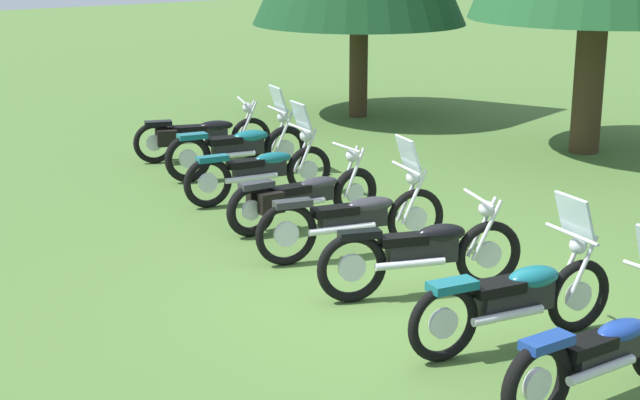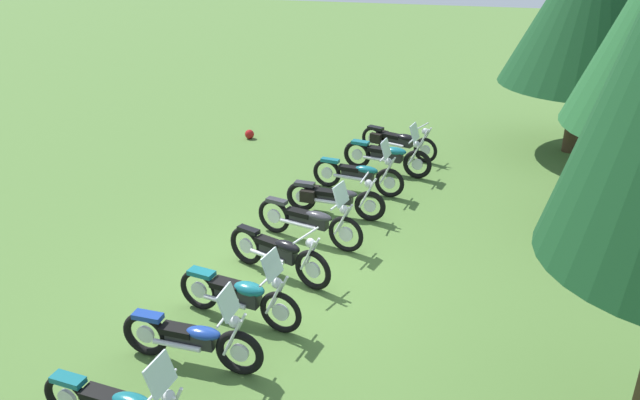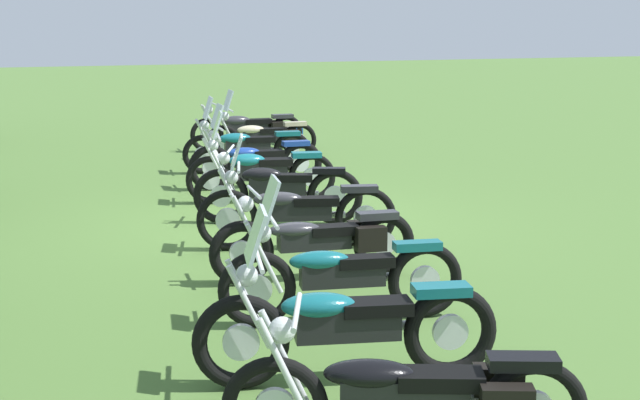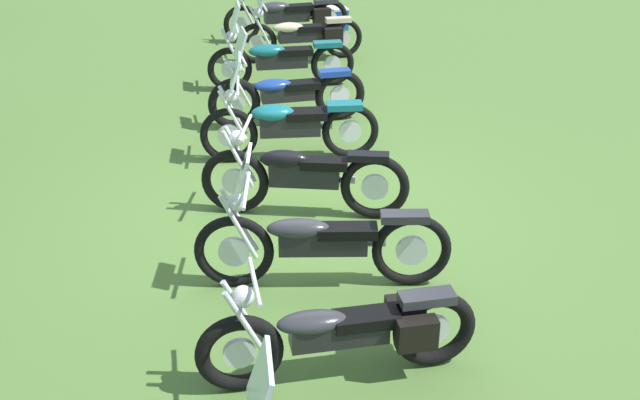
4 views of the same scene
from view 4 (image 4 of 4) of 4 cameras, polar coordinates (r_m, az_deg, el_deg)
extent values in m
plane|color=#4C7033|center=(8.77, -0.78, -0.88)|extent=(80.00, 80.00, 0.00)
cube|color=silver|center=(4.59, -4.37, -13.32)|extent=(0.46, 0.21, 0.39)
torus|color=black|center=(6.17, -5.84, -10.95)|extent=(0.17, 0.69, 0.69)
cylinder|color=silver|center=(6.17, -5.84, -10.95)|extent=(0.07, 0.26, 0.26)
torus|color=black|center=(6.44, 8.25, -9.24)|extent=(0.17, 0.69, 0.69)
cylinder|color=silver|center=(6.44, 8.25, -9.24)|extent=(0.07, 0.26, 0.26)
cube|color=black|center=(6.21, 1.39, -9.50)|extent=(0.25, 0.78, 0.20)
ellipsoid|color=#2D2D33|center=(6.10, -0.59, -8.80)|extent=(0.28, 0.56, 0.16)
cube|color=black|center=(6.19, 3.36, -8.56)|extent=(0.26, 0.53, 0.10)
cube|color=#2D2D33|center=(6.24, 7.75, -7.02)|extent=(0.21, 0.45, 0.08)
cylinder|color=silver|center=(5.94, -5.32, -9.08)|extent=(0.07, 0.34, 0.65)
cylinder|color=silver|center=(6.05, -5.47, -8.26)|extent=(0.07, 0.34, 0.65)
cylinder|color=silver|center=(5.81, -4.75, -5.89)|extent=(0.64, 0.08, 0.04)
sphere|color=silver|center=(5.87, -5.59, -6.96)|extent=(0.18, 0.18, 0.17)
cylinder|color=silver|center=(6.38, 2.67, -9.16)|extent=(0.13, 0.78, 0.08)
cube|color=black|center=(6.21, 7.00, -9.58)|extent=(0.16, 0.33, 0.26)
cube|color=black|center=(6.45, 6.17, -7.96)|extent=(0.16, 0.33, 0.26)
torus|color=black|center=(7.36, -6.23, -3.73)|extent=(0.27, 0.74, 0.74)
cylinder|color=silver|center=(7.36, -6.23, -3.73)|extent=(0.12, 0.30, 0.29)
torus|color=black|center=(7.39, 6.64, -3.64)|extent=(0.27, 0.74, 0.74)
cylinder|color=silver|center=(7.39, 6.64, -3.64)|extent=(0.12, 0.30, 0.29)
cube|color=black|center=(7.28, 0.22, -3.02)|extent=(0.38, 0.84, 0.23)
ellipsoid|color=#2D2D33|center=(7.21, -1.59, -2.07)|extent=(0.36, 0.62, 0.18)
cube|color=black|center=(7.23, 2.02, -2.25)|extent=(0.34, 0.58, 0.10)
cube|color=#2D2D33|center=(7.20, 6.16, -1.22)|extent=(0.27, 0.47, 0.08)
cylinder|color=silver|center=(7.15, -5.92, -1.97)|extent=(0.13, 0.34, 0.65)
cylinder|color=silver|center=(7.27, -5.83, -1.44)|extent=(0.13, 0.34, 0.65)
cylinder|color=silver|center=(7.04, -5.36, 0.70)|extent=(0.70, 0.21, 0.04)
sphere|color=silver|center=(7.11, -6.04, -0.17)|extent=(0.21, 0.21, 0.17)
cylinder|color=silver|center=(7.42, 1.60, -3.11)|extent=(0.28, 0.81, 0.08)
cube|color=silver|center=(6.97, -5.58, 2.02)|extent=(0.46, 0.26, 0.39)
torus|color=black|center=(8.67, -6.16, 1.35)|extent=(0.36, 0.74, 0.75)
cylinder|color=silver|center=(8.67, -6.16, 1.35)|extent=(0.15, 0.29, 0.29)
torus|color=black|center=(8.52, 3.99, 0.95)|extent=(0.36, 0.74, 0.75)
cylinder|color=silver|center=(8.52, 3.99, 0.95)|extent=(0.15, 0.29, 0.29)
cube|color=black|center=(8.51, -1.14, 1.88)|extent=(0.42, 0.77, 0.27)
ellipsoid|color=black|center=(8.46, -2.57, 2.94)|extent=(0.39, 0.58, 0.21)
cube|color=black|center=(8.43, 0.27, 2.65)|extent=(0.36, 0.54, 0.10)
cube|color=black|center=(8.37, 3.52, 3.14)|extent=(0.30, 0.47, 0.08)
cylinder|color=silver|center=(8.47, -5.95, 2.96)|extent=(0.16, 0.33, 0.65)
cylinder|color=silver|center=(8.59, -5.79, 3.31)|extent=(0.16, 0.33, 0.65)
cylinder|color=silver|center=(8.38, -5.44, 5.22)|extent=(0.68, 0.28, 0.04)
sphere|color=silver|center=(8.45, -6.00, 4.48)|extent=(0.22, 0.22, 0.17)
cylinder|color=silver|center=(8.63, 0.05, 1.55)|extent=(0.34, 0.74, 0.08)
torus|color=black|center=(9.90, -6.60, 4.67)|extent=(0.22, 0.73, 0.72)
cylinder|color=silver|center=(9.90, -6.60, 4.67)|extent=(0.10, 0.29, 0.28)
torus|color=black|center=(9.97, 2.20, 4.99)|extent=(0.22, 0.73, 0.72)
cylinder|color=silver|center=(9.97, 2.20, 4.99)|extent=(0.10, 0.29, 0.28)
cube|color=black|center=(9.86, -2.19, 5.47)|extent=(0.36, 0.78, 0.26)
ellipsoid|color=#14606B|center=(9.79, -3.44, 6.30)|extent=(0.38, 0.58, 0.20)
cube|color=black|center=(9.82, -0.98, 6.22)|extent=(0.35, 0.54, 0.10)
cube|color=#14606B|center=(9.83, 1.77, 6.82)|extent=(0.29, 0.47, 0.08)
cylinder|color=silver|center=(9.71, -6.34, 6.10)|extent=(0.10, 0.34, 0.65)
cylinder|color=silver|center=(9.87, -6.33, 6.47)|extent=(0.10, 0.34, 0.65)
cylinder|color=silver|center=(9.67, -5.96, 8.17)|extent=(0.71, 0.16, 0.04)
sphere|color=silver|center=(9.71, -6.46, 7.48)|extent=(0.20, 0.20, 0.17)
cylinder|color=silver|center=(10.04, -1.27, 5.30)|extent=(0.21, 0.76, 0.08)
cube|color=silver|center=(9.61, -6.13, 9.18)|extent=(0.46, 0.23, 0.39)
torus|color=black|center=(10.94, -6.21, 6.94)|extent=(0.14, 0.73, 0.73)
cylinder|color=silver|center=(10.94, -6.21, 6.94)|extent=(0.06, 0.27, 0.27)
torus|color=black|center=(11.20, 1.44, 7.60)|extent=(0.14, 0.73, 0.73)
cylinder|color=silver|center=(11.20, 1.44, 7.60)|extent=(0.06, 0.27, 0.27)
cube|color=black|center=(11.01, -2.35, 7.74)|extent=(0.23, 0.75, 0.21)
ellipsoid|color=navy|center=(10.94, -3.43, 8.28)|extent=(0.27, 0.53, 0.16)
cube|color=black|center=(11.02, -1.30, 8.31)|extent=(0.25, 0.50, 0.10)
cube|color=navy|center=(11.07, 1.05, 9.19)|extent=(0.20, 0.45, 0.08)
cylinder|color=silver|center=(10.77, -5.92, 8.32)|extent=(0.05, 0.34, 0.65)
cylinder|color=silver|center=(10.92, -6.03, 8.57)|extent=(0.05, 0.34, 0.65)
cylinder|color=silver|center=(10.75, -5.63, 10.18)|extent=(0.68, 0.06, 0.04)
sphere|color=silver|center=(10.78, -6.08, 9.53)|extent=(0.18, 0.18, 0.17)
cylinder|color=silver|center=(11.19, -1.64, 7.67)|extent=(0.10, 0.74, 0.08)
cube|color=silver|center=(10.70, -5.79, 11.09)|extent=(0.44, 0.17, 0.39)
torus|color=black|center=(12.43, -6.53, 9.38)|extent=(0.17, 0.70, 0.69)
cylinder|color=silver|center=(12.43, -6.53, 9.38)|extent=(0.08, 0.27, 0.27)
torus|color=black|center=(12.61, 0.91, 9.81)|extent=(0.17, 0.70, 0.69)
cylinder|color=silver|center=(12.61, 0.91, 9.81)|extent=(0.08, 0.27, 0.27)
cube|color=black|center=(12.46, -2.80, 10.10)|extent=(0.29, 0.82, 0.25)
ellipsoid|color=#14606B|center=(12.39, -3.85, 10.71)|extent=(0.32, 0.59, 0.19)
cube|color=black|center=(12.45, -1.78, 10.69)|extent=(0.30, 0.55, 0.10)
cube|color=#14606B|center=(12.50, 0.55, 11.21)|extent=(0.23, 0.46, 0.08)
cylinder|color=silver|center=(12.27, -6.30, 10.61)|extent=(0.08, 0.34, 0.65)
cylinder|color=silver|center=(12.42, -6.35, 10.81)|extent=(0.08, 0.34, 0.65)
cylinder|color=silver|center=(12.26, -6.03, 12.24)|extent=(0.66, 0.10, 0.04)
sphere|color=silver|center=(12.29, -6.43, 11.68)|extent=(0.19, 0.19, 0.17)
cylinder|color=silver|center=(12.63, -2.05, 9.92)|extent=(0.16, 0.80, 0.08)
cube|color=silver|center=(12.21, -6.16, 13.05)|extent=(0.45, 0.20, 0.39)
torus|color=black|center=(13.76, -4.59, 11.24)|extent=(0.14, 0.70, 0.69)
cylinder|color=silver|center=(13.76, -4.59, 11.24)|extent=(0.07, 0.27, 0.27)
torus|color=black|center=(14.01, 1.65, 11.61)|extent=(0.14, 0.70, 0.69)
cylinder|color=silver|center=(14.01, 1.65, 11.61)|extent=(0.07, 0.27, 0.27)
cube|color=black|center=(13.84, -1.45, 11.84)|extent=(0.24, 0.76, 0.23)
ellipsoid|color=beige|center=(13.77, -2.32, 12.34)|extent=(0.27, 0.54, 0.18)
cube|color=black|center=(13.85, -0.59, 12.32)|extent=(0.25, 0.51, 0.10)
cube|color=beige|center=(13.91, 1.34, 12.90)|extent=(0.20, 0.45, 0.08)
cylinder|color=silver|center=(13.62, -4.34, 12.38)|extent=(0.06, 0.34, 0.65)
cylinder|color=silver|center=(13.76, -4.42, 12.53)|extent=(0.06, 0.34, 0.65)
cylinder|color=silver|center=(13.62, -4.09, 13.85)|extent=(0.71, 0.08, 0.04)
sphere|color=silver|center=(13.63, -4.46, 13.33)|extent=(0.18, 0.18, 0.17)
cylinder|color=silver|center=(14.00, -0.85, 11.69)|extent=(0.13, 0.75, 0.08)
cube|color=black|center=(13.80, 0.97, 11.80)|extent=(0.16, 0.33, 0.26)
cube|color=black|center=(14.09, 0.70, 12.13)|extent=(0.16, 0.33, 0.26)
torus|color=black|center=(14.98, -5.65, 12.55)|extent=(0.10, 0.70, 0.70)
cylinder|color=silver|center=(14.98, -5.65, 12.55)|extent=(0.05, 0.27, 0.27)
torus|color=black|center=(15.34, 0.72, 13.02)|extent=(0.10, 0.70, 0.70)
cylinder|color=silver|center=(15.34, 0.72, 13.02)|extent=(0.05, 0.27, 0.27)
cube|color=black|center=(15.11, -2.44, 13.22)|extent=(0.21, 0.84, 0.26)
ellipsoid|color=#2D2D33|center=(15.02, -3.34, 13.74)|extent=(0.27, 0.59, 0.20)
cube|color=black|center=(15.13, -1.57, 13.75)|extent=(0.25, 0.56, 0.10)
cube|color=#2D2D33|center=(15.24, 0.43, 14.20)|extent=(0.20, 0.44, 0.08)
cylinder|color=silver|center=(14.84, -5.42, 13.60)|extent=(0.04, 0.34, 0.65)
cylinder|color=silver|center=(14.99, -5.53, 13.74)|extent=(0.04, 0.34, 0.65)
cylinder|color=silver|center=(15.30, -1.85, 13.05)|extent=(0.08, 0.84, 0.08)
cube|color=black|center=(15.10, 0.15, 13.19)|extent=(0.14, 0.32, 0.26)
cube|color=black|center=(15.42, -0.18, 13.49)|extent=(0.14, 0.32, 0.26)
cube|color=#19479E|center=(15.95, 1.13, 13.02)|extent=(0.59, 0.39, 0.39)
cube|color=silver|center=(15.90, 1.14, 13.77)|extent=(0.60, 0.40, 0.04)
camera|label=1|loc=(16.77, 16.11, 24.96)|focal=54.16mm
camera|label=2|loc=(16.88, -23.35, 31.60)|focal=35.07mm
camera|label=3|loc=(4.85, -172.52, -43.75)|focal=52.59mm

